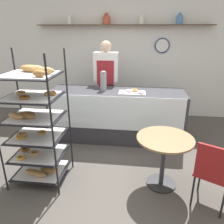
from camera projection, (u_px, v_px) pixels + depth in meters
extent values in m
plane|color=#4C4742|center=(109.00, 171.00, 3.25)|extent=(14.00, 14.00, 0.00)
cube|color=white|center=(123.00, 58.00, 5.04)|extent=(10.00, 0.06, 2.70)
cube|color=#4C331E|center=(123.00, 25.00, 4.65)|extent=(3.76, 0.24, 0.02)
cylinder|color=silver|center=(69.00, 21.00, 4.75)|extent=(0.12, 0.12, 0.14)
sphere|color=silver|center=(69.00, 16.00, 4.72)|extent=(0.06, 0.06, 0.06)
cylinder|color=#B24C33|center=(106.00, 20.00, 4.66)|extent=(0.17, 0.17, 0.16)
sphere|color=#B24C33|center=(106.00, 15.00, 4.62)|extent=(0.09, 0.09, 0.09)
cylinder|color=silver|center=(142.00, 21.00, 4.58)|extent=(0.11, 0.11, 0.14)
sphere|color=silver|center=(142.00, 16.00, 4.54)|extent=(0.06, 0.06, 0.06)
cylinder|color=#4C7FB2|center=(180.00, 20.00, 4.48)|extent=(0.14, 0.14, 0.17)
sphere|color=#4C7FB2|center=(180.00, 14.00, 4.44)|extent=(0.08, 0.08, 0.08)
cylinder|color=navy|center=(162.00, 46.00, 4.79)|extent=(0.32, 0.03, 0.32)
cylinder|color=white|center=(162.00, 46.00, 4.78)|extent=(0.28, 0.00, 0.28)
cube|color=#333338|center=(117.00, 115.00, 4.08)|extent=(2.42, 0.69, 0.94)
cube|color=silver|center=(115.00, 113.00, 3.69)|extent=(2.33, 0.01, 0.60)
cylinder|color=black|center=(53.00, 133.00, 2.47)|extent=(0.02, 0.02, 1.75)
cylinder|color=black|center=(21.00, 111.00, 3.11)|extent=(0.02, 0.02, 1.75)
cylinder|color=black|center=(69.00, 114.00, 3.03)|extent=(0.02, 0.02, 1.75)
cube|color=black|center=(42.00, 170.00, 3.06)|extent=(0.67, 0.58, 0.01)
cube|color=white|center=(42.00, 170.00, 3.06)|extent=(0.59, 0.51, 0.01)
ellipsoid|color=olive|center=(48.00, 170.00, 2.97)|extent=(0.23, 0.13, 0.07)
ellipsoid|color=tan|center=(52.00, 168.00, 3.02)|extent=(0.16, 0.11, 0.08)
ellipsoid|color=#B27F47|center=(40.00, 174.00, 2.90)|extent=(0.21, 0.15, 0.07)
ellipsoid|color=#B27F47|center=(33.00, 172.00, 2.94)|extent=(0.25, 0.14, 0.07)
cube|color=black|center=(40.00, 154.00, 2.96)|extent=(0.67, 0.58, 0.01)
cube|color=white|center=(40.00, 153.00, 2.96)|extent=(0.59, 0.51, 0.01)
torus|color=tan|center=(34.00, 153.00, 2.92)|extent=(0.12, 0.12, 0.04)
torus|color=brown|center=(25.00, 149.00, 3.01)|extent=(0.13, 0.13, 0.04)
torus|color=gold|center=(21.00, 157.00, 2.82)|extent=(0.11, 0.11, 0.03)
cube|color=black|center=(37.00, 136.00, 2.87)|extent=(0.67, 0.58, 0.01)
cube|color=white|center=(37.00, 135.00, 2.86)|extent=(0.59, 0.51, 0.01)
torus|color=gold|center=(21.00, 137.00, 2.78)|extent=(0.11, 0.11, 0.03)
torus|color=tan|center=(42.00, 132.00, 2.90)|extent=(0.11, 0.11, 0.03)
torus|color=tan|center=(22.00, 135.00, 2.83)|extent=(0.13, 0.13, 0.04)
cube|color=black|center=(35.00, 117.00, 2.77)|extent=(0.67, 0.58, 0.01)
cube|color=white|center=(35.00, 116.00, 2.77)|extent=(0.59, 0.51, 0.01)
ellipsoid|color=olive|center=(27.00, 114.00, 2.71)|extent=(0.22, 0.12, 0.08)
ellipsoid|color=tan|center=(16.00, 116.00, 2.68)|extent=(0.25, 0.15, 0.07)
ellipsoid|color=olive|center=(29.00, 116.00, 2.68)|extent=(0.19, 0.12, 0.07)
cube|color=black|center=(32.00, 97.00, 2.68)|extent=(0.67, 0.58, 0.01)
cube|color=white|center=(32.00, 96.00, 2.67)|extent=(0.59, 0.51, 0.01)
torus|color=brown|center=(25.00, 97.00, 2.55)|extent=(0.13, 0.13, 0.03)
torus|color=tan|center=(21.00, 93.00, 2.73)|extent=(0.11, 0.11, 0.03)
torus|color=brown|center=(51.00, 93.00, 2.70)|extent=(0.13, 0.13, 0.04)
torus|color=tan|center=(49.00, 93.00, 2.69)|extent=(0.12, 0.12, 0.04)
cube|color=black|center=(29.00, 75.00, 2.58)|extent=(0.67, 0.58, 0.01)
cube|color=white|center=(29.00, 74.00, 2.57)|extent=(0.59, 0.51, 0.01)
ellipsoid|color=olive|center=(39.00, 74.00, 2.38)|extent=(0.16, 0.09, 0.08)
ellipsoid|color=tan|center=(46.00, 71.00, 2.55)|extent=(0.23, 0.12, 0.08)
ellipsoid|color=olive|center=(29.00, 69.00, 2.67)|extent=(0.23, 0.15, 0.08)
ellipsoid|color=tan|center=(35.00, 69.00, 2.67)|extent=(0.21, 0.12, 0.08)
ellipsoid|color=#B27F47|center=(29.00, 68.00, 2.73)|extent=(0.24, 0.12, 0.08)
cube|color=#282833|center=(106.00, 104.00, 4.60)|extent=(0.29, 0.19, 0.99)
cube|color=silver|center=(106.00, 67.00, 4.32)|extent=(0.48, 0.22, 0.56)
cube|color=maroon|center=(105.00, 73.00, 4.25)|extent=(0.33, 0.01, 0.47)
sphere|color=beige|center=(106.00, 46.00, 4.18)|extent=(0.21, 0.21, 0.21)
cylinder|color=#262628|center=(161.00, 183.00, 2.97)|extent=(0.39, 0.39, 0.02)
cylinder|color=#333338|center=(163.00, 162.00, 2.85)|extent=(0.06, 0.06, 0.66)
cylinder|color=olive|center=(165.00, 139.00, 2.73)|extent=(0.72, 0.72, 0.02)
cylinder|color=black|center=(200.00, 176.00, 2.79)|extent=(0.02, 0.02, 0.43)
cylinder|color=black|center=(223.00, 203.00, 2.37)|extent=(0.02, 0.02, 0.43)
cylinder|color=black|center=(193.00, 191.00, 2.54)|extent=(0.02, 0.02, 0.43)
cube|color=maroon|center=(214.00, 172.00, 2.49)|extent=(0.51, 0.51, 0.03)
cube|color=maroon|center=(214.00, 164.00, 2.28)|extent=(0.33, 0.19, 0.40)
cylinder|color=gray|center=(103.00, 82.00, 3.89)|extent=(0.11, 0.11, 0.31)
ellipsoid|color=gray|center=(103.00, 72.00, 3.83)|extent=(0.09, 0.09, 0.04)
cube|color=silver|center=(132.00, 93.00, 3.79)|extent=(0.46, 0.27, 0.01)
torus|color=silver|center=(129.00, 91.00, 3.83)|extent=(0.11, 0.11, 0.03)
torus|color=#EAB2C1|center=(141.00, 93.00, 3.71)|extent=(0.11, 0.11, 0.03)
torus|color=#EAB2C1|center=(129.00, 91.00, 3.81)|extent=(0.13, 0.13, 0.03)
torus|color=tan|center=(134.00, 90.00, 3.85)|extent=(0.13, 0.13, 0.03)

